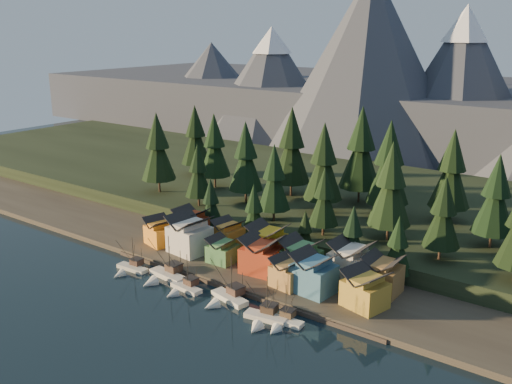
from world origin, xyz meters
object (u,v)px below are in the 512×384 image
Objects in this scene: house_back_1 at (228,233)px; boat_3 at (226,293)px; boat_0 at (129,265)px; house_front_1 at (189,233)px; house_front_0 at (160,230)px; boat_1 at (164,271)px; boat_4 at (264,313)px; house_back_0 at (191,223)px; boat_2 at (183,284)px; boat_5 at (282,317)px.

boat_3 is at bearing -43.82° from house_back_1.
boat_0 is 18.59m from house_front_1.
boat_3 is at bearing -7.27° from house_front_0.
house_front_0 is at bearing 103.20° from boat_0.
boat_1 is (10.82, 1.88, 0.49)m from boat_0.
boat_3 is 39.10m from house_front_0.
house_back_0 is (-44.26, 25.25, 4.28)m from boat_4.
house_front_0 is at bearing 151.37° from boat_2.
boat_4 is (43.98, -0.95, 0.28)m from boat_0.
house_back_1 is (1.95, 23.67, 3.50)m from boat_1.
boat_0 is 1.08× the size of house_front_0.
house_front_1 is at bearing 154.20° from boat_5.
house_front_1 reaches higher than boat_5.
boat_0 is 0.92× the size of house_front_1.
house_front_1 reaches higher than boat_1.
house_back_1 is (-18.59, 24.05, 3.54)m from boat_3.
house_back_0 is at bearing 141.22° from boat_4.
boat_3 reaches higher than house_back_1.
boat_3 is at bearing -0.23° from boat_0.
boat_2 is 1.08× the size of house_front_0.
house_back_0 reaches higher than boat_4.
boat_2 is 28.49m from boat_5.
boat_4 is 1.14× the size of boat_5.
boat_3 is (11.85, 1.81, 0.33)m from boat_2.
house_front_1 reaches higher than boat_4.
boat_0 is at bearing -164.77° from boat_3.
boat_5 is at bearing -1.84° from house_front_0.
boat_2 is 27.01m from house_back_1.
house_back_0 is at bearing -166.07° from house_back_1.
house_front_0 is 1.13× the size of house_back_1.
boat_0 is at bearing -58.89° from house_front_0.
boat_5 is at bearing 3.24° from boat_1.
house_front_1 is at bearing -118.36° from house_back_1.
boat_4 is 1.34× the size of house_back_1.
house_front_0 is (-15.52, 14.35, 3.32)m from boat_1.
boat_1 reaches higher than house_front_0.
boat_1 is at bearing -62.78° from house_back_0.
boat_3 is 29.82m from house_front_1.
house_back_0 is 1.11× the size of house_back_1.
house_front_0 is 9.23m from house_back_0.
boat_3 is 39.23m from house_back_0.
boat_1 reaches higher than house_back_0.
boat_2 is at bearing -19.39° from house_front_0.
boat_4 reaches higher than house_back_1.
boat_1 is 8.97m from boat_2.
boat_0 is 1.10× the size of house_back_0.
boat_5 is 54.09m from house_back_0.
boat_0 is at bearing -164.50° from boat_1.
boat_1 is 1.12× the size of house_front_1.
boat_2 is at bearing 169.45° from boat_4.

